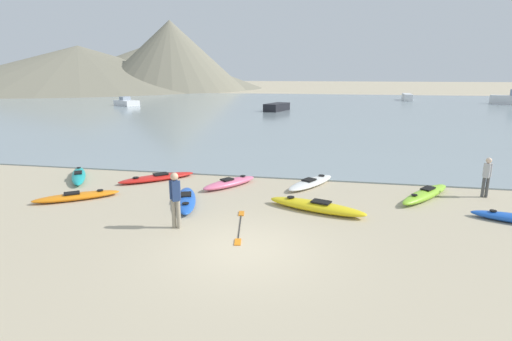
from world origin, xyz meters
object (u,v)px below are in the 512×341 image
object	(u,v)px
person_near_foreground	(175,197)
moored_boat_2	(277,107)
moored_boat_1	(126,102)
loose_paddle	(240,226)
kayak_on_sand_5	(230,183)
kayak_on_sand_0	(186,200)
moored_boat_0	(407,97)
kayak_on_sand_2	(77,196)
kayak_on_sand_3	(79,176)
kayak_on_sand_4	(425,194)
kayak_on_sand_7	(316,206)
person_near_waterline	(487,175)
kayak_on_sand_6	(157,178)
kayak_on_sand_1	(311,183)
moored_boat_3	(512,99)

from	to	relation	value
person_near_foreground	moored_boat_2	size ratio (longest dim) A/B	0.40
moored_boat_1	loose_paddle	distance (m)	48.65
kayak_on_sand_5	kayak_on_sand_0	bearing A→B (deg)	-111.44
moored_boat_0	moored_boat_2	size ratio (longest dim) A/B	1.21
kayak_on_sand_2	kayak_on_sand_3	xyz separation A→B (m)	(-1.73, 2.65, 0.04)
kayak_on_sand_4	kayak_on_sand_7	bearing A→B (deg)	-150.65
kayak_on_sand_3	moored_boat_2	size ratio (longest dim) A/B	0.69
kayak_on_sand_2	kayak_on_sand_5	bearing A→B (deg)	28.54
moored_boat_1	loose_paddle	bearing A→B (deg)	-57.40
kayak_on_sand_7	person_near_waterline	world-z (taller)	person_near_waterline
kayak_on_sand_6	moored_boat_1	world-z (taller)	moored_boat_1
kayak_on_sand_4	loose_paddle	bearing A→B (deg)	-146.32
kayak_on_sand_1	person_near_foreground	xyz separation A→B (m)	(-3.78, -5.52, 0.87)
person_near_foreground	loose_paddle	bearing A→B (deg)	13.07
person_near_foreground	person_near_waterline	world-z (taller)	person_near_foreground
person_near_foreground	moored_boat_2	world-z (taller)	person_near_foreground
kayak_on_sand_4	kayak_on_sand_5	xyz separation A→B (m)	(-7.73, 0.12, -0.01)
kayak_on_sand_1	person_near_waterline	xyz separation A→B (m)	(6.64, -0.30, 0.75)
moored_boat_2	kayak_on_sand_6	bearing A→B (deg)	-91.11
kayak_on_sand_2	person_near_foreground	bearing A→B (deg)	-21.78
kayak_on_sand_4	person_near_foreground	bearing A→B (deg)	-150.51
kayak_on_sand_4	moored_boat_3	world-z (taller)	moored_boat_3
kayak_on_sand_5	moored_boat_1	size ratio (longest dim) A/B	0.62
kayak_on_sand_5	moored_boat_0	distance (m)	57.65
kayak_on_sand_6	moored_boat_2	world-z (taller)	moored_boat_2
moored_boat_1	moored_boat_2	world-z (taller)	moored_boat_1
kayak_on_sand_5	person_near_foreground	world-z (taller)	person_near_foreground
kayak_on_sand_1	loose_paddle	world-z (taller)	kayak_on_sand_1
kayak_on_sand_3	kayak_on_sand_1	bearing A→B (deg)	5.38
person_near_foreground	moored_boat_1	xyz separation A→B (m)	(-24.31, 41.43, -0.52)
kayak_on_sand_1	moored_boat_0	size ratio (longest dim) A/B	0.58
kayak_on_sand_0	kayak_on_sand_6	bearing A→B (deg)	130.63
kayak_on_sand_3	person_near_waterline	xyz separation A→B (m)	(16.93, 0.66, 0.72)
kayak_on_sand_2	kayak_on_sand_7	bearing A→B (deg)	2.93
kayak_on_sand_1	moored_boat_3	world-z (taller)	moored_boat_3
kayak_on_sand_0	moored_boat_1	world-z (taller)	moored_boat_1
kayak_on_sand_3	loose_paddle	world-z (taller)	kayak_on_sand_3
kayak_on_sand_0	person_near_foreground	distance (m)	2.46
kayak_on_sand_6	moored_boat_0	xyz separation A→B (m)	(19.32, 55.06, 0.48)
moored_boat_1	moored_boat_2	size ratio (longest dim) A/B	0.96
kayak_on_sand_7	moored_boat_0	distance (m)	59.06
kayak_on_sand_1	moored_boat_2	size ratio (longest dim) A/B	0.70
person_near_waterline	loose_paddle	bearing A→B (deg)	-150.74
kayak_on_sand_6	person_near_waterline	distance (m)	13.43
person_near_waterline	kayak_on_sand_6	bearing A→B (deg)	-179.46
kayak_on_sand_7	kayak_on_sand_5	bearing A→B (deg)	147.43
moored_boat_2	kayak_on_sand_0	bearing A→B (deg)	-87.09
kayak_on_sand_3	kayak_on_sand_7	bearing A→B (deg)	-11.61
moored_boat_3	kayak_on_sand_5	bearing A→B (deg)	-120.93
person_near_foreground	loose_paddle	xyz separation A→B (m)	(1.90, 0.44, -0.99)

